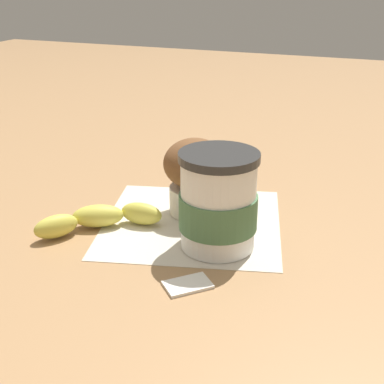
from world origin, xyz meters
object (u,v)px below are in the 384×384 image
muffin (195,173)px  banana (99,218)px  sugar_packet (188,283)px  coffee_cup (218,203)px

muffin → banana: muffin is taller
sugar_packet → muffin: bearing=-70.9°
coffee_cup → banana: bearing=5.2°
banana → sugar_packet: bearing=152.6°
muffin → banana: (0.10, 0.09, -0.04)m
coffee_cup → muffin: size_ratio=1.14×
sugar_packet → coffee_cup: bearing=-90.1°
coffee_cup → sugar_packet: 0.11m
muffin → banana: size_ratio=0.76×
coffee_cup → banana: 0.17m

